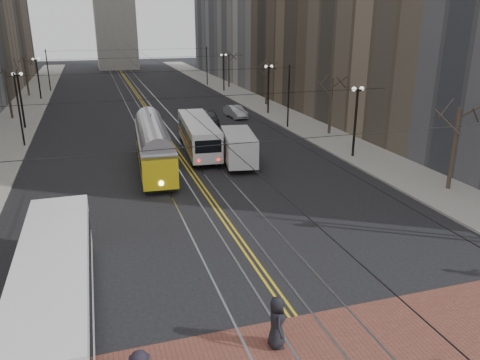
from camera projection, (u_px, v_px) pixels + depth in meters
ground at (283, 303)px, 19.00m from camera, size 260.00×260.00×0.00m
sidewalk_left at (20, 117)px, 55.33m from camera, size 5.00×140.00×0.15m
sidewalk_right at (259, 104)px, 63.85m from camera, size 5.00×140.00×0.15m
streetcar_rails at (148, 110)px, 59.61m from camera, size 4.80×130.00×0.02m
centre_lines at (148, 110)px, 59.61m from camera, size 0.42×130.00×0.01m
lamp_posts at (167, 111)px, 44.04m from camera, size 27.60×57.20×5.60m
street_trees at (157, 100)px, 49.90m from camera, size 31.68×53.28×5.60m
trolley_wires at (158, 91)px, 49.21m from camera, size 25.96×120.00×6.60m
transit_bus at (56, 291)px, 17.16m from camera, size 2.52×11.93×2.98m
streetcar at (154, 150)px, 35.79m from camera, size 3.09×12.60×2.94m
rear_bus at (198, 136)px, 40.29m from camera, size 3.24×10.99×2.83m
cargo_van at (239, 149)px, 36.80m from camera, size 3.18×6.12×2.58m
sedan_grey at (210, 117)px, 51.78m from camera, size 2.33×4.54×1.48m
sedan_silver at (235, 112)px, 54.99m from camera, size 1.95×4.37×1.39m
pedestrian_a at (277, 322)px, 16.20m from camera, size 0.81×1.06×1.94m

